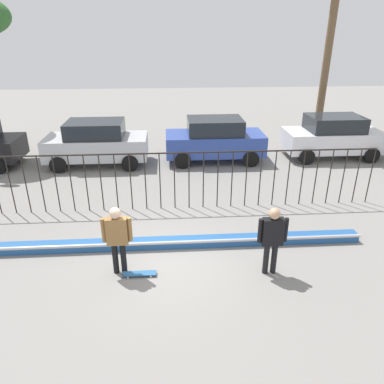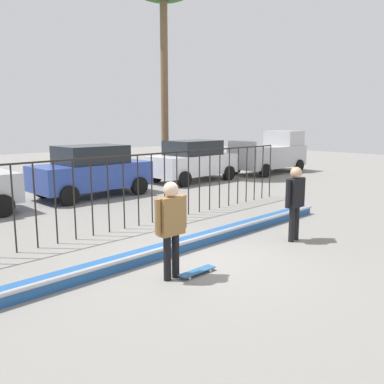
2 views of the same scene
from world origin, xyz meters
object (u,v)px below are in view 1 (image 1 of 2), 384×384
object	(u,v)px
skateboarder	(117,235)
skateboard	(140,274)
parked_car_silver	(97,143)
camera_operator	(272,235)
parked_car_white	(333,136)
parked_car_blue	(215,139)

from	to	relation	value
skateboarder	skateboard	xyz separation A→B (m)	(0.47, -0.18, -0.99)
skateboarder	parked_car_silver	size ratio (longest dim) A/B	0.41
camera_operator	parked_car_silver	size ratio (longest dim) A/B	0.41
skateboarder	parked_car_white	size ratio (longest dim) A/B	0.41
parked_car_blue	parked_car_white	bearing A→B (deg)	1.84
parked_car_silver	parked_car_white	distance (m)	10.55
parked_car_blue	parked_car_white	world-z (taller)	same
skateboard	camera_operator	distance (m)	3.29
skateboard	camera_operator	bearing A→B (deg)	-21.76
skateboarder	parked_car_silver	xyz separation A→B (m)	(-1.81, 7.95, -0.08)
parked_car_silver	skateboard	bearing A→B (deg)	-71.96
camera_operator	parked_car_blue	world-z (taller)	parked_car_blue
parked_car_blue	parked_car_white	size ratio (longest dim) A/B	1.00
camera_operator	parked_car_blue	xyz separation A→B (m)	(-0.29, 8.39, -0.08)
parked_car_silver	skateboarder	bearing A→B (deg)	-74.82
camera_operator	parked_car_silver	bearing A→B (deg)	-19.50
skateboard	parked_car_white	bearing A→B (deg)	25.42
parked_car_silver	parked_car_white	size ratio (longest dim) A/B	1.00
camera_operator	parked_car_blue	distance (m)	8.39
parked_car_silver	parked_car_white	world-z (taller)	same
skateboard	parked_car_silver	size ratio (longest dim) A/B	0.19
skateboarder	camera_operator	world-z (taller)	skateboarder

